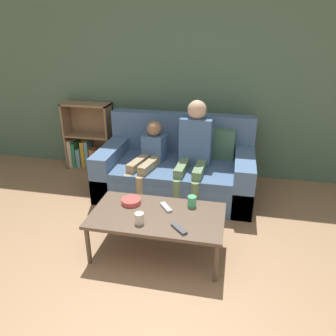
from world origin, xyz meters
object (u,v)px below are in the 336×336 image
coffee_table (157,217)px  person_child (149,156)px  person_adult (194,145)px  snack_bowl (131,201)px  tv_remote_0 (179,229)px  couch (177,170)px  bookshelf (90,144)px  cup_far (139,218)px  tv_remote_1 (166,207)px  cup_near (192,201)px

coffee_table → person_child: 1.12m
coffee_table → person_adult: size_ratio=1.01×
coffee_table → snack_bowl: size_ratio=6.43×
coffee_table → tv_remote_0: tv_remote_0 is taller
coffee_table → person_child: bearing=108.5°
couch → snack_bowl: bearing=-102.7°
coffee_table → tv_remote_0: bearing=-40.3°
bookshelf → cup_far: bookshelf is taller
cup_far → tv_remote_0: size_ratio=0.62×
tv_remote_0 → snack_bowl: snack_bowl is taller
bookshelf → tv_remote_0: (1.63, -1.89, 0.06)m
coffee_table → snack_bowl: (-0.28, 0.14, 0.06)m
bookshelf → snack_bowl: bearing=-54.3°
cup_far → snack_bowl: bearing=119.1°
bookshelf → cup_far: (1.29, -1.86, 0.10)m
tv_remote_0 → coffee_table: bearing=94.9°
person_child → cup_far: bearing=-66.5°
cup_far → tv_remote_0: 0.34m
coffee_table → tv_remote_0: (0.23, -0.19, 0.04)m
person_child → tv_remote_1: size_ratio=5.37×
coffee_table → tv_remote_1: bearing=64.4°
tv_remote_0 → tv_remote_1: size_ratio=0.94×
person_adult → tv_remote_1: (-0.12, -0.99, -0.25)m
coffee_table → cup_far: (-0.11, -0.17, 0.08)m
couch → tv_remote_1: bearing=-85.1°
person_adult → cup_near: (0.10, -0.90, -0.21)m
tv_remote_0 → tv_remote_1: 0.35m
person_adult → cup_far: bearing=-99.4°
snack_bowl → person_adult: bearing=64.9°
snack_bowl → tv_remote_0: bearing=-33.0°
person_child → tv_remote_0: size_ratio=5.72×
couch → person_adult: (0.21, -0.10, 0.37)m
tv_remote_1 → snack_bowl: snack_bowl is taller
cup_near → snack_bowl: cup_near is taller
coffee_table → cup_near: bearing=36.0°
bookshelf → snack_bowl: size_ratio=5.16×
coffee_table → tv_remote_1: 0.13m
tv_remote_0 → person_adult: bearing=47.6°
coffee_table → tv_remote_1: tv_remote_1 is taller
cup_near → coffee_table: bearing=-144.0°
cup_far → tv_remote_1: cup_far is taller
cup_near → cup_far: 0.53m
couch → bookshelf: (-1.36, 0.49, 0.06)m
person_adult → bookshelf: bearing=162.6°
tv_remote_0 → snack_bowl: bearing=102.2°
coffee_table → person_child: size_ratio=1.32×
couch → tv_remote_0: size_ratio=11.71×
cup_near → tv_remote_0: cup_near is taller
couch → cup_near: 1.06m
person_child → snack_bowl: bearing=-73.2°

